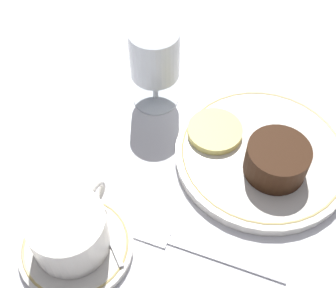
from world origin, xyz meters
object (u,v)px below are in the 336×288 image
coffee_cup (69,231)px  wine_glass (155,58)px  fork (186,246)px  dessert_cake (277,160)px  dinner_plate (262,154)px

coffee_cup → wine_glass: 0.25m
fork → dessert_cake: size_ratio=2.44×
coffee_cup → dessert_cake: bearing=-39.0°
fork → dinner_plate: bearing=-10.0°
dinner_plate → coffee_cup: bearing=147.5°
coffee_cup → fork: bearing=-61.4°
wine_glass → fork: wine_glass is taller
dinner_plate → wine_glass: size_ratio=1.86×
wine_glass → fork: 0.25m
dinner_plate → wine_glass: bearing=81.9°
wine_glass → coffee_cup: bearing=-172.3°
dinner_plate → dessert_cake: dessert_cake is taller
wine_glass → dinner_plate: bearing=-98.1°
dinner_plate → coffee_cup: 0.26m
coffee_cup → fork: size_ratio=0.60×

